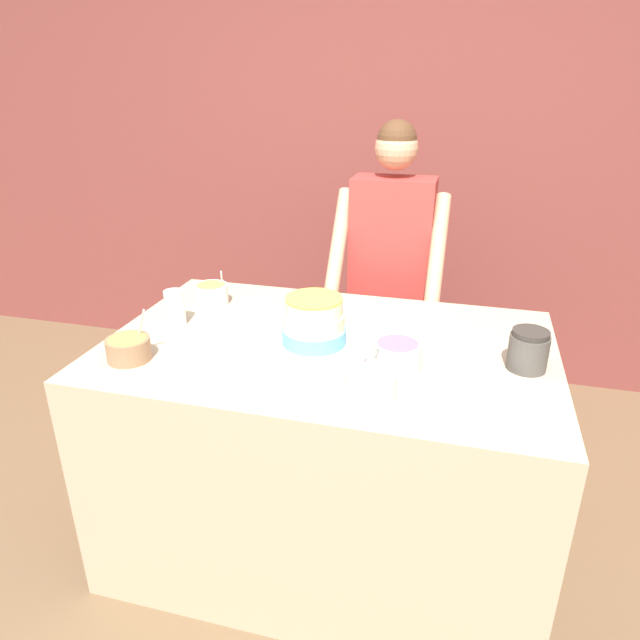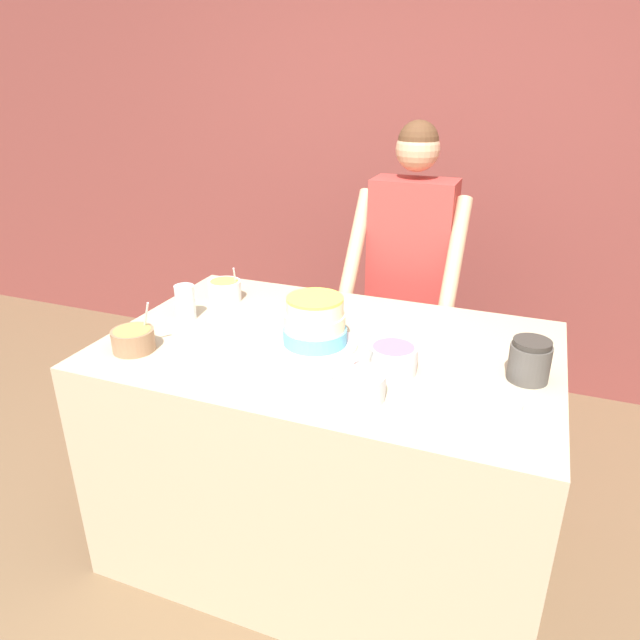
% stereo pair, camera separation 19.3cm
% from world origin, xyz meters
% --- Properties ---
extents(wall_back, '(10.00, 0.05, 2.60)m').
position_xyz_m(wall_back, '(0.00, 2.14, 1.30)').
color(wall_back, brown).
rests_on(wall_back, ground_plane).
extents(counter, '(1.56, 1.00, 0.89)m').
position_xyz_m(counter, '(0.00, 0.50, 0.45)').
color(counter, tan).
rests_on(counter, ground_plane).
extents(person_baker, '(0.51, 0.44, 1.59)m').
position_xyz_m(person_baker, '(0.09, 1.32, 0.96)').
color(person_baker, '#2D2D38').
rests_on(person_baker, ground_plane).
extents(cake, '(0.30, 0.30, 0.18)m').
position_xyz_m(cake, '(-0.04, 0.47, 0.97)').
color(cake, silver).
rests_on(cake, counter).
extents(frosting_bowl_purple, '(0.15, 0.15, 0.09)m').
position_xyz_m(frosting_bowl_purple, '(0.26, 0.38, 0.94)').
color(frosting_bowl_purple, silver).
rests_on(frosting_bowl_purple, counter).
extents(frosting_bowl_yellow, '(0.14, 0.14, 0.15)m').
position_xyz_m(frosting_bowl_yellow, '(-0.56, 0.73, 0.94)').
color(frosting_bowl_yellow, white).
rests_on(frosting_bowl_yellow, counter).
extents(frosting_bowl_olive, '(0.14, 0.14, 0.18)m').
position_xyz_m(frosting_bowl_olive, '(-0.61, 0.21, 0.93)').
color(frosting_bowl_olive, '#936B4C').
rests_on(frosting_bowl_olive, counter).
extents(frosting_bowl_pink, '(0.16, 0.16, 0.18)m').
position_xyz_m(frosting_bowl_pink, '(0.20, 0.19, 0.94)').
color(frosting_bowl_pink, silver).
rests_on(frosting_bowl_pink, counter).
extents(drinking_glass, '(0.08, 0.08, 0.13)m').
position_xyz_m(drinking_glass, '(-0.60, 0.51, 0.96)').
color(drinking_glass, silver).
rests_on(drinking_glass, counter).
extents(ceramic_plate, '(0.26, 0.26, 0.01)m').
position_xyz_m(ceramic_plate, '(0.53, 0.31, 0.90)').
color(ceramic_plate, white).
rests_on(ceramic_plate, counter).
extents(stoneware_jar, '(0.13, 0.13, 0.13)m').
position_xyz_m(stoneware_jar, '(0.66, 0.48, 0.96)').
color(stoneware_jar, '#4C4742').
rests_on(stoneware_jar, counter).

